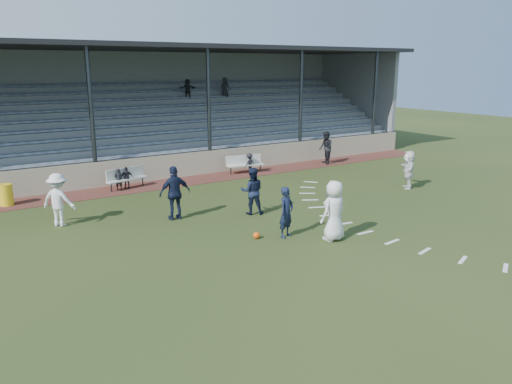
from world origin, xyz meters
TOP-DOWN VIEW (x-y plane):
  - ground at (0.00, 0.00)m, footprint 90.00×90.00m
  - cinder_track at (0.00, 10.50)m, footprint 34.00×2.00m
  - retaining_wall at (0.00, 11.55)m, footprint 34.00×0.18m
  - bench_left at (-1.91, 10.65)m, footprint 2.03×0.97m
  - bench_right at (4.49, 10.58)m, footprint 2.04×0.74m
  - trash_bin at (-7.00, 10.42)m, footprint 0.55×0.55m
  - football at (-0.61, 1.52)m, footprint 0.23×0.23m
  - player_white_lead at (1.44, 0.07)m, footprint 1.04×0.74m
  - player_navy_lead at (0.32, 1.15)m, footprint 0.73×0.60m
  - player_navy_mid at (0.80, 4.01)m, footprint 1.10×1.02m
  - player_white_wing at (-5.74, 6.49)m, footprint 1.37×1.37m
  - player_navy_wing at (-1.96, 4.96)m, footprint 1.21×0.56m
  - player_white_back at (9.13, 3.60)m, footprint 1.48×1.57m
  - official at (9.71, 10.13)m, footprint 0.98×1.10m
  - sub_left_near at (-2.33, 10.50)m, footprint 0.37×0.25m
  - sub_left_far at (-1.91, 10.55)m, footprint 0.62×0.32m
  - sub_right at (4.67, 10.37)m, footprint 0.76×0.56m
  - grandstand at (0.00, 16.26)m, footprint 34.60×9.00m
  - penalty_arc at (4.12, 0.00)m, footprint 3.89×14.63m

SIDE VIEW (x-z plane):
  - ground at x=0.00m, z-range 0.00..0.00m
  - penalty_arc at x=4.12m, z-range 0.00..0.01m
  - cinder_track at x=0.00m, z-range 0.00..0.02m
  - football at x=-0.61m, z-range 0.00..0.23m
  - trash_bin at x=-7.00m, z-range 0.02..0.90m
  - sub_left_near at x=-2.33m, z-range 0.02..1.02m
  - sub_left_far at x=-1.91m, z-range 0.02..1.04m
  - sub_right at x=4.67m, z-range 0.02..1.07m
  - bench_left at x=-1.91m, z-range 0.11..1.06m
  - bench_right at x=4.49m, z-range 0.11..1.06m
  - retaining_wall at x=0.00m, z-range 0.00..1.20m
  - player_navy_lead at x=0.32m, z-range 0.00..1.71m
  - player_white_back at x=9.13m, z-range 0.00..1.77m
  - player_navy_mid at x=0.80m, z-range 0.00..1.81m
  - player_white_wing at x=-5.74m, z-range 0.00..1.90m
  - official at x=9.71m, z-range 0.02..1.90m
  - player_white_lead at x=1.44m, z-range 0.00..1.99m
  - player_navy_wing at x=-1.96m, z-range 0.00..2.01m
  - grandstand at x=0.00m, z-range -1.10..5.51m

